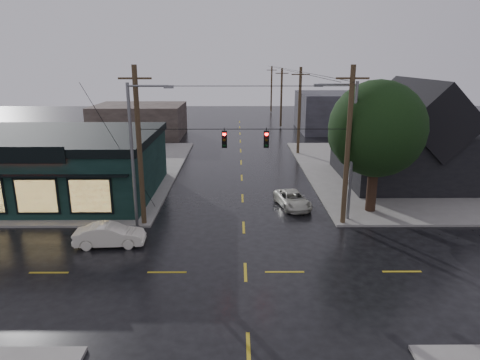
{
  "coord_description": "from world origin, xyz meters",
  "views": [
    {
      "loc": [
        -0.41,
        -19.66,
        10.45
      ],
      "look_at": [
        -0.24,
        4.72,
        3.55
      ],
      "focal_mm": 32.0,
      "sensor_mm": 36.0,
      "label": 1
    }
  ],
  "objects_px": {
    "utility_pole_ne": "(342,224)",
    "sedan_cream": "(110,235)",
    "corner_tree": "(377,129)",
    "suv_silver": "(293,199)",
    "utility_pole_nw": "(144,225)"
  },
  "relations": [
    {
      "from": "corner_tree",
      "to": "sedan_cream",
      "type": "distance_m",
      "value": 18.43
    },
    {
      "from": "utility_pole_nw",
      "to": "suv_silver",
      "type": "xyz_separation_m",
      "value": [
        10.13,
        3.45,
        0.57
      ]
    },
    {
      "from": "utility_pole_ne",
      "to": "utility_pole_nw",
      "type": "bearing_deg",
      "value": 180.0
    },
    {
      "from": "suv_silver",
      "to": "sedan_cream",
      "type": "bearing_deg",
      "value": -161.74
    },
    {
      "from": "utility_pole_nw",
      "to": "suv_silver",
      "type": "relative_size",
      "value": 2.46
    },
    {
      "from": "corner_tree",
      "to": "utility_pole_ne",
      "type": "bearing_deg",
      "value": -137.27
    },
    {
      "from": "corner_tree",
      "to": "suv_silver",
      "type": "xyz_separation_m",
      "value": [
        -5.36,
        1.15,
        -5.35
      ]
    },
    {
      "from": "utility_pole_nw",
      "to": "sedan_cream",
      "type": "xyz_separation_m",
      "value": [
        -1.29,
        -3.22,
        0.66
      ]
    },
    {
      "from": "corner_tree",
      "to": "sedan_cream",
      "type": "xyz_separation_m",
      "value": [
        -16.78,
        -5.52,
        -5.27
      ]
    },
    {
      "from": "utility_pole_nw",
      "to": "suv_silver",
      "type": "bearing_deg",
      "value": 18.82
    },
    {
      "from": "utility_pole_ne",
      "to": "suv_silver",
      "type": "xyz_separation_m",
      "value": [
        -2.87,
        3.45,
        0.57
      ]
    },
    {
      "from": "corner_tree",
      "to": "suv_silver",
      "type": "bearing_deg",
      "value": 167.84
    },
    {
      "from": "utility_pole_ne",
      "to": "suv_silver",
      "type": "height_order",
      "value": "utility_pole_ne"
    },
    {
      "from": "corner_tree",
      "to": "utility_pole_nw",
      "type": "xyz_separation_m",
      "value": [
        -15.49,
        -2.3,
        -5.92
      ]
    },
    {
      "from": "utility_pole_ne",
      "to": "sedan_cream",
      "type": "bearing_deg",
      "value": -167.3
    }
  ]
}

